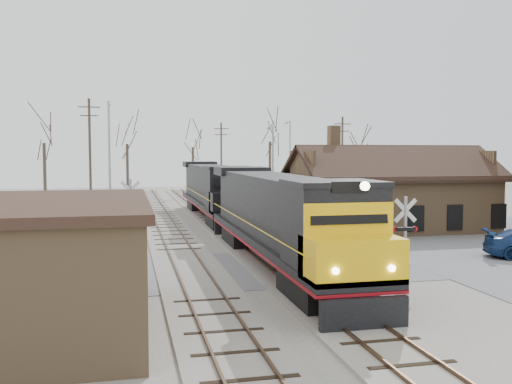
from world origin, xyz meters
TOP-DOWN VIEW (x-y plane):
  - ground at (0.00, 0.00)m, footprint 140.00×140.00m
  - road at (0.00, 0.00)m, footprint 60.00×9.00m
  - track_main at (0.00, 15.00)m, footprint 3.40×90.00m
  - track_siding at (-4.50, 15.00)m, footprint 3.40×90.00m
  - depot at (11.99, 12.00)m, footprint 15.20×9.31m
  - locomotive_lead at (0.00, -0.45)m, footprint 3.29×22.01m
  - locomotive_trailing at (0.00, 21.83)m, footprint 3.29×22.01m
  - crossbuck_near at (4.09, -5.61)m, footprint 1.14×0.30m
  - crossbuck_far at (-7.29, 5.47)m, footprint 1.24×0.33m
  - streetlight_a at (-8.75, 17.32)m, footprint 0.25×2.04m
  - streetlight_b at (5.32, 21.90)m, footprint 0.25×2.04m
  - streetlight_c at (10.20, 33.13)m, footprint 0.25×2.04m
  - utility_pole_a at (-10.80, 27.88)m, footprint 2.00×0.24m
  - utility_pole_b at (4.97, 48.00)m, footprint 2.00×0.24m
  - utility_pole_c at (16.25, 32.74)m, footprint 2.00×0.24m
  - tree_a at (-15.42, 32.08)m, footprint 4.54×4.54m
  - tree_b at (-7.37, 39.32)m, footprint 4.56×4.56m
  - tree_c at (1.14, 47.91)m, footprint 4.36×4.36m
  - tree_d at (9.70, 40.06)m, footprint 4.80×4.80m
  - tree_e at (19.44, 35.30)m, footprint 3.64×3.64m

SIDE VIEW (x-z plane):
  - ground at x=0.00m, z-range 0.00..0.00m
  - road at x=0.00m, z-range 0.00..0.03m
  - track_main at x=0.00m, z-range -0.05..0.19m
  - track_siding at x=-4.50m, z-range -0.05..0.19m
  - crossbuck_near at x=4.09m, z-range -0.12..3.88m
  - crossbuck_far at x=-7.29m, z-range -0.15..4.20m
  - depot at x=11.99m, z-range -1.54..6.36m
  - locomotive_trailing at x=0.00m, z-range 0.26..4.88m
  - locomotive_lead at x=0.00m, z-range 0.12..5.02m
  - streetlight_b at x=5.32m, z-range 0.53..8.79m
  - utility_pole_b at x=4.97m, z-range 0.22..10.06m
  - utility_pole_c at x=16.25m, z-range 0.22..10.07m
  - streetlight_c at x=10.20m, z-range 0.54..9.89m
  - streetlight_a at x=-8.75m, z-range 0.54..10.31m
  - utility_pole_a at x=-10.80m, z-range 0.23..11.12m
  - tree_e at x=19.44m, z-range 1.88..10.81m
  - tree_c at x=1.14m, z-range 2.26..12.95m
  - tree_a at x=-15.42m, z-range 2.36..13.47m
  - tree_b at x=-7.37m, z-range 2.37..13.53m
  - tree_d at x=9.70m, z-range 2.49..14.24m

